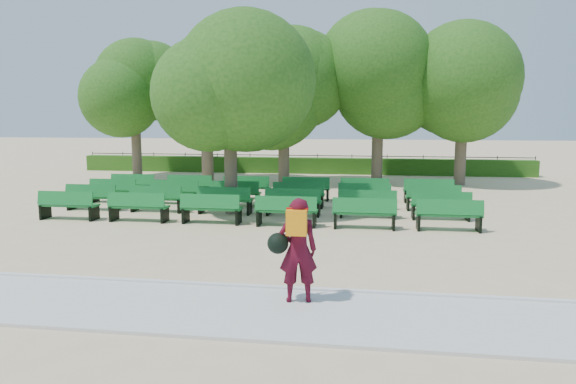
% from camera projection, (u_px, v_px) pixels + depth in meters
% --- Properties ---
extents(ground, '(120.00, 120.00, 0.00)m').
position_uv_depth(ground, '(244.00, 221.00, 15.98)').
color(ground, '#CEB388').
extents(paving, '(30.00, 2.20, 0.06)m').
position_uv_depth(paving, '(144.00, 306.00, 8.73)').
color(paving, beige).
rests_on(paving, ground).
extents(curb, '(30.00, 0.12, 0.10)m').
position_uv_depth(curb, '(169.00, 283.00, 9.86)').
color(curb, silver).
rests_on(curb, ground).
extents(hedge, '(26.00, 0.70, 0.90)m').
position_uv_depth(hedge, '(299.00, 165.00, 29.62)').
color(hedge, '#295A17').
rests_on(hedge, ground).
extents(fence, '(26.00, 0.10, 1.02)m').
position_uv_depth(fence, '(300.00, 172.00, 30.08)').
color(fence, black).
rests_on(fence, ground).
extents(tree_line, '(21.80, 6.80, 7.04)m').
position_uv_depth(tree_line, '(289.00, 182.00, 25.77)').
color(tree_line, '#2A5C18').
rests_on(tree_line, ground).
extents(bench_array, '(1.87, 0.72, 1.16)m').
position_uv_depth(bench_array, '(264.00, 208.00, 17.86)').
color(bench_array, '#13702A').
rests_on(bench_array, ground).
extents(tree_among, '(4.70, 4.70, 6.46)m').
position_uv_depth(tree_among, '(229.00, 83.00, 16.72)').
color(tree_among, brown).
rests_on(tree_among, ground).
extents(person, '(0.89, 0.57, 1.81)m').
position_uv_depth(person, '(296.00, 248.00, 8.74)').
color(person, '#460A19').
rests_on(person, ground).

